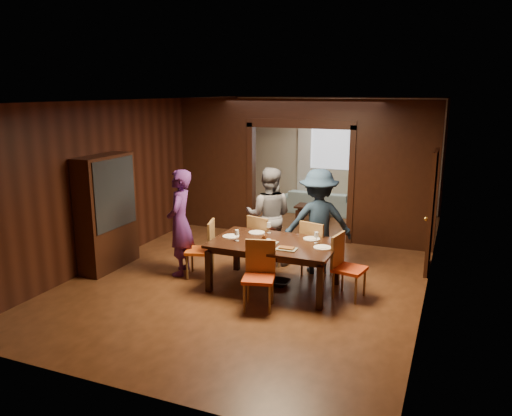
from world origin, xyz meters
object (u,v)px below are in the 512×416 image
at_px(person_purple, 180,223).
at_px(dining_table, 274,265).
at_px(person_grey, 269,216).
at_px(coffee_table, 313,214).
at_px(person_navy, 318,221).
at_px(chair_near, 259,276).
at_px(sofa, 320,202).
at_px(hutch, 107,213).
at_px(chair_right, 350,267).
at_px(chair_far_r, 317,248).
at_px(chair_far_l, 265,242).
at_px(chair_left, 200,249).

height_order(person_purple, dining_table, person_purple).
xyz_separation_m(person_grey, coffee_table, (-0.03, 3.04, -0.67)).
height_order(person_navy, chair_near, person_navy).
relative_size(sofa, hutch, 0.98).
bearing_deg(chair_right, chair_far_r, 55.05).
bearing_deg(hutch, chair_far_l, 21.15).
xyz_separation_m(dining_table, chair_far_l, (-0.47, 0.78, 0.10)).
bearing_deg(chair_far_l, chair_left, 58.43).
relative_size(dining_table, chair_left, 1.99).
bearing_deg(person_navy, chair_near, 54.09).
bearing_deg(person_purple, person_navy, 98.27).
bearing_deg(chair_near, chair_far_l, 94.27).
relative_size(sofa, chair_far_l, 2.02).
relative_size(dining_table, chair_right, 1.99).
bearing_deg(person_navy, hutch, -4.95).
xyz_separation_m(person_grey, hutch, (-2.52, -1.31, 0.13)).
distance_m(person_navy, dining_table, 1.18).
xyz_separation_m(dining_table, chair_near, (0.06, -0.80, 0.10)).
relative_size(person_navy, chair_near, 1.85).
distance_m(sofa, chair_left, 5.19).
bearing_deg(coffee_table, sofa, 94.97).
distance_m(chair_far_l, chair_near, 1.66).
bearing_deg(chair_far_r, coffee_table, -58.05).
relative_size(person_grey, sofa, 0.89).
bearing_deg(chair_right, chair_near, 137.98).
distance_m(sofa, coffee_table, 1.01).
relative_size(chair_far_l, hutch, 0.48).
relative_size(person_purple, hutch, 0.90).
height_order(person_grey, coffee_table, person_grey).
bearing_deg(person_navy, coffee_table, -96.55).
bearing_deg(chair_far_r, dining_table, 73.20).
height_order(dining_table, hutch, hutch).
bearing_deg(chair_near, person_grey, 92.51).
xyz_separation_m(dining_table, chair_far_r, (0.48, 0.78, 0.10)).
xyz_separation_m(chair_far_l, hutch, (-2.56, -0.99, 0.52)).
relative_size(chair_right, chair_far_l, 1.00).
height_order(person_navy, dining_table, person_navy).
relative_size(dining_table, hutch, 0.97).
distance_m(person_purple, dining_table, 1.78).
distance_m(person_grey, chair_near, 2.01).
distance_m(person_navy, chair_right, 1.23).
bearing_deg(hutch, chair_left, 7.07).
distance_m(person_grey, sofa, 4.09).
xyz_separation_m(sofa, chair_far_r, (1.11, -4.36, 0.20)).
bearing_deg(chair_left, chair_far_r, 97.36).
xyz_separation_m(sofa, dining_table, (0.63, -5.14, 0.09)).
bearing_deg(chair_left, person_purple, -107.87).
bearing_deg(hutch, person_purple, 9.56).
bearing_deg(person_grey, chair_left, 41.78).
xyz_separation_m(person_grey, dining_table, (0.51, -1.10, -0.49)).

